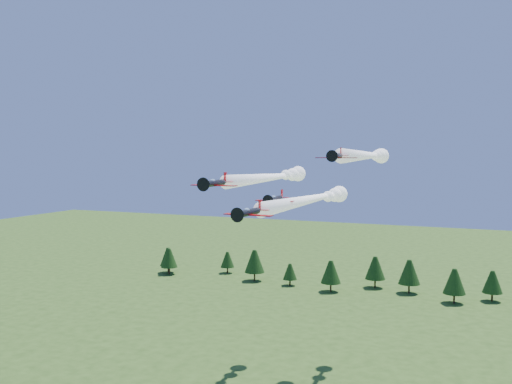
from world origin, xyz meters
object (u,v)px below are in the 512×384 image
at_px(plane_right, 369,155).
at_px(plane_slot, 275,199).
at_px(plane_left, 273,177).
at_px(plane_lead, 314,199).

xyz_separation_m(plane_right, plane_slot, (-10.82, -27.21, -7.67)).
xyz_separation_m(plane_left, plane_right, (19.71, 5.81, 4.72)).
relative_size(plane_left, plane_right, 0.90).
relative_size(plane_lead, plane_left, 1.04).
height_order(plane_left, plane_right, plane_right).
relative_size(plane_left, plane_slot, 6.75).
height_order(plane_right, plane_slot, plane_right).
bearing_deg(plane_right, plane_lead, -124.31).
relative_size(plane_lead, plane_slot, 7.00).
height_order(plane_lead, plane_left, plane_left).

